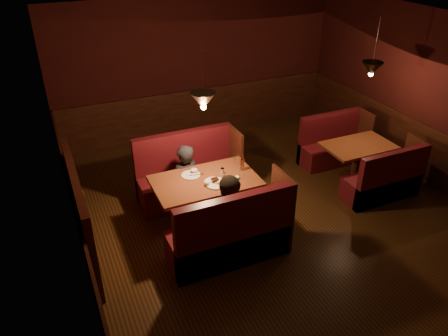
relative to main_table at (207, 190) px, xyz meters
name	(u,v)px	position (x,y,z in m)	size (l,w,h in m)	color
room	(265,161)	(0.85, -0.22, 0.42)	(6.02, 7.02, 2.92)	#331E0A
main_table	(207,190)	(0.00, 0.00, 0.00)	(1.53, 0.93, 1.07)	#562F19
main_bench_far	(189,178)	(0.02, 0.87, -0.27)	(1.69, 0.60, 1.15)	#420A0E
main_bench_near	(232,238)	(0.02, -0.87, -0.27)	(1.69, 0.60, 1.15)	#420A0E
second_table	(357,154)	(2.97, 0.22, -0.13)	(1.22, 0.78, 0.69)	#562F19
second_bench_far	(333,147)	(3.00, 0.94, -0.33)	(1.34, 0.50, 0.96)	#420A0E
second_bench_near	(385,183)	(3.00, -0.51, -0.33)	(1.34, 0.50, 0.96)	#420A0E
diner_a	(184,168)	(-0.15, 0.56, 0.11)	(0.55, 0.36, 1.50)	black
diner_b	(232,203)	(0.13, -0.61, 0.12)	(0.74, 0.57, 1.51)	black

